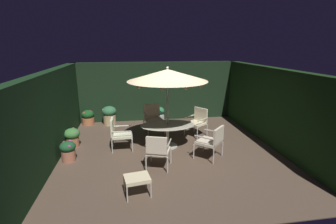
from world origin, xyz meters
TOP-DOWN VIEW (x-y plane):
  - ground_plane at (0.00, 0.00)m, footprint 6.85×6.93m
  - hedge_backdrop_rear at (0.00, 3.31)m, footprint 6.85×0.30m
  - hedge_backdrop_left at (-3.27, 0.00)m, footprint 0.30×6.93m
  - hedge_backdrop_right at (3.27, 0.00)m, footprint 0.30×6.93m
  - patio_dining_table at (-0.02, 0.27)m, footprint 1.66×1.12m
  - patio_umbrella at (-0.02, 0.27)m, footprint 2.36×2.36m
  - patio_chair_north at (1.05, -0.74)m, footprint 0.89×0.89m
  - patio_chair_northeast at (1.18, 1.13)m, footprint 0.81×0.81m
  - patio_chair_east at (-0.32, 1.73)m, footprint 0.75×0.70m
  - patio_chair_southeast at (-1.51, 0.29)m, footprint 0.62×0.57m
  - patio_chair_south at (-0.49, -1.13)m, footprint 0.72×0.72m
  - ottoman_footrest at (-1.05, -2.19)m, footprint 0.58×0.50m
  - potted_plant_left_near at (-2.80, 2.97)m, footprint 0.49×0.49m
  - potted_plant_back_left at (-1.95, 2.81)m, footprint 0.56×0.56m
  - potted_plant_back_center at (-2.84, -0.28)m, footprint 0.42×0.42m
  - potted_plant_right_far at (-0.01, 2.80)m, footprint 0.50×0.50m
  - potted_plant_left_far at (-2.94, 0.75)m, footprint 0.48×0.48m

SIDE VIEW (x-z plane):
  - ground_plane at x=0.00m, z-range -0.02..0.00m
  - potted_plant_left_near at x=-2.80m, z-range 0.01..0.59m
  - potted_plant_back_center at x=-2.84m, z-range 0.03..0.59m
  - potted_plant_left_far at x=-2.94m, z-range 0.03..0.61m
  - potted_plant_right_far at x=-0.01m, z-range 0.01..0.66m
  - ottoman_footrest at x=-1.05m, z-range 0.16..0.58m
  - potted_plant_back_left at x=-1.95m, z-range 0.03..0.77m
  - patio_chair_northeast at x=1.18m, z-range 0.07..1.01m
  - patio_chair_southeast at x=-1.51m, z-range 0.06..1.03m
  - patio_chair_south at x=-0.49m, z-range 0.08..1.01m
  - patio_chair_north at x=1.05m, z-range 0.08..1.01m
  - patio_chair_east at x=-0.32m, z-range 0.07..1.06m
  - patio_dining_table at x=-0.02m, z-range 0.21..0.92m
  - hedge_backdrop_rear at x=0.00m, z-range 0.00..2.40m
  - hedge_backdrop_left at x=-3.27m, z-range 0.00..2.40m
  - hedge_backdrop_right at x=3.27m, z-range 0.00..2.40m
  - patio_umbrella at x=-0.02m, z-range 0.98..3.45m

